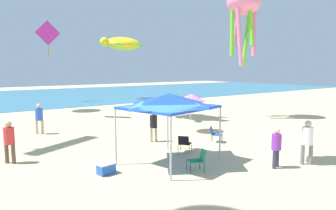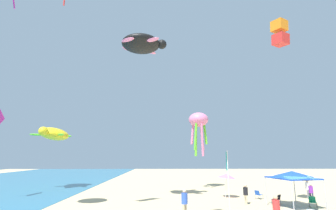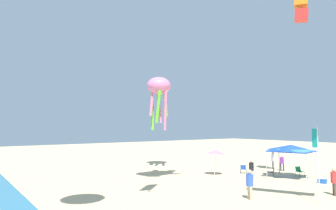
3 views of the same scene
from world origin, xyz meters
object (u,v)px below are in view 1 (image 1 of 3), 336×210
object	(u,v)px
person_watching_sky	(39,116)
kite_turtle_yellow	(123,44)
folding_chair_near_cooler	(184,143)
person_beachcomber	(154,124)
kite_diamond_magenta	(48,34)
folding_chair_left_of_tent	(198,159)
person_far_stroller	(307,139)
canopy_tent	(169,101)
cooler_box	(106,169)
person_near_umbrella	(276,145)
kite_octopus_pink	(244,6)
beach_umbrella	(191,97)
folding_chair_right_of_tent	(215,133)
person_kite_handler	(9,139)

from	to	relation	value
person_watching_sky	kite_turtle_yellow	bearing A→B (deg)	78.00
folding_chair_near_cooler	person_beachcomber	xyz separation A→B (m)	(0.11, 2.65, 0.49)
kite_diamond_magenta	folding_chair_near_cooler	bearing A→B (deg)	85.55
folding_chair_left_of_tent	kite_turtle_yellow	bearing A→B (deg)	-178.73
person_far_stroller	kite_turtle_yellow	size ratio (longest dim) A/B	0.33
canopy_tent	cooler_box	size ratio (longest dim) A/B	5.74
folding_chair_left_of_tent	cooler_box	size ratio (longest dim) A/B	1.22
person_near_umbrella	person_beachcomber	bearing A→B (deg)	-90.24
person_far_stroller	kite_diamond_magenta	distance (m)	31.28
kite_octopus_pink	folding_chair_near_cooler	bearing A→B (deg)	124.92
person_near_umbrella	person_watching_sky	world-z (taller)	person_watching_sky
cooler_box	kite_octopus_pink	world-z (taller)	kite_octopus_pink
beach_umbrella	person_beachcomber	world-z (taller)	beach_umbrella
person_beachcomber	kite_octopus_pink	world-z (taller)	kite_octopus_pink
person_far_stroller	kite_octopus_pink	world-z (taller)	kite_octopus_pink
person_watching_sky	folding_chair_left_of_tent	bearing A→B (deg)	-44.51
folding_chair_right_of_tent	kite_turtle_yellow	bearing A→B (deg)	35.06
cooler_box	person_far_stroller	xyz separation A→B (m)	(6.96, -3.78, 0.85)
beach_umbrella	kite_diamond_magenta	xyz separation A→B (m)	(-1.62, 22.82, 5.57)
folding_chair_near_cooler	person_beachcomber	world-z (taller)	person_beachcomber
person_watching_sky	kite_diamond_magenta	size ratio (longest dim) A/B	0.45
beach_umbrella	person_far_stroller	world-z (taller)	beach_umbrella
kite_diamond_magenta	folding_chair_right_of_tent	bearing A→B (deg)	91.30
folding_chair_right_of_tent	folding_chair_near_cooler	xyz separation A→B (m)	(-2.61, -0.65, 0.00)
beach_umbrella	person_watching_sky	size ratio (longest dim) A/B	1.34
person_far_stroller	kite_turtle_yellow	bearing A→B (deg)	-61.38
person_near_umbrella	person_beachcomber	size ratio (longest dim) A/B	0.96
folding_chair_right_of_tent	cooler_box	world-z (taller)	folding_chair_right_of_tent
person_near_umbrella	kite_turtle_yellow	distance (m)	29.96
beach_umbrella	person_kite_handler	bearing A→B (deg)	-177.67
person_beachcomber	folding_chair_left_of_tent	bearing A→B (deg)	-101.68
cooler_box	kite_diamond_magenta	size ratio (longest dim) A/B	0.17
person_far_stroller	kite_octopus_pink	size ratio (longest dim) A/B	0.31
person_near_umbrella	kite_diamond_magenta	xyz separation A→B (m)	(0.35, 30.07, 6.76)
person_beachcomber	kite_turtle_yellow	distance (m)	24.53
folding_chair_near_cooler	person_kite_handler	xyz separation A→B (m)	(-6.71, 3.01, 0.55)
folding_chair_left_of_tent	person_far_stroller	size ratio (longest dim) A/B	0.46
person_near_umbrella	person_kite_handler	xyz separation A→B (m)	(-8.14, 6.84, 0.10)
canopy_tent	person_beachcomber	xyz separation A→B (m)	(1.56, 3.41, -1.57)
folding_chair_left_of_tent	kite_turtle_yellow	world-z (taller)	kite_turtle_yellow
cooler_box	person_beachcomber	xyz separation A→B (m)	(4.27, 3.18, 0.76)
folding_chair_left_of_tent	folding_chair_right_of_tent	world-z (taller)	same
folding_chair_left_of_tent	folding_chair_right_of_tent	bearing A→B (deg)	152.13
folding_chair_near_cooler	kite_diamond_magenta	size ratio (longest dim) A/B	0.20
folding_chair_left_of_tent	person_beachcomber	xyz separation A→B (m)	(1.35, 4.96, 0.49)
beach_umbrella	person_kite_handler	size ratio (longest dim) A/B	1.38
kite_turtle_yellow	kite_diamond_magenta	size ratio (longest dim) A/B	1.36
beach_umbrella	person_far_stroller	xyz separation A→B (m)	(-0.61, -7.74, -1.05)
cooler_box	person_far_stroller	world-z (taller)	person_far_stroller
beach_umbrella	cooler_box	size ratio (longest dim) A/B	3.59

